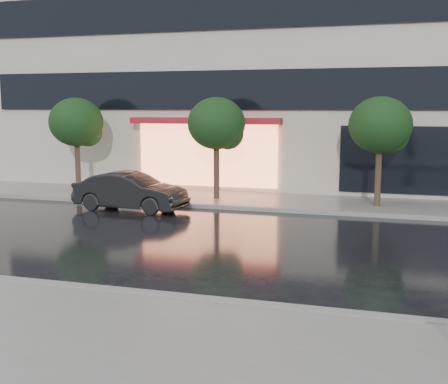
% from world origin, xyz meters
% --- Properties ---
extents(ground, '(120.00, 120.00, 0.00)m').
position_xyz_m(ground, '(0.00, 0.00, 0.00)').
color(ground, black).
rests_on(ground, ground).
extents(sidewalk_near, '(60.00, 4.50, 0.12)m').
position_xyz_m(sidewalk_near, '(0.00, -3.25, 0.06)').
color(sidewalk_near, slate).
rests_on(sidewalk_near, ground).
extents(sidewalk_far, '(60.00, 3.50, 0.12)m').
position_xyz_m(sidewalk_far, '(0.00, 10.25, 0.06)').
color(sidewalk_far, slate).
rests_on(sidewalk_far, ground).
extents(curb_near, '(60.00, 0.25, 0.14)m').
position_xyz_m(curb_near, '(0.00, -1.00, 0.07)').
color(curb_near, gray).
rests_on(curb_near, ground).
extents(curb_far, '(60.00, 0.25, 0.14)m').
position_xyz_m(curb_far, '(0.00, 8.50, 0.07)').
color(curb_far, gray).
rests_on(curb_far, ground).
extents(tree_far_west, '(2.20, 2.20, 3.99)m').
position_xyz_m(tree_far_west, '(-8.94, 10.03, 2.92)').
color(tree_far_west, '#33261C').
rests_on(tree_far_west, ground).
extents(tree_mid_west, '(2.20, 2.20, 3.99)m').
position_xyz_m(tree_mid_west, '(-2.94, 10.03, 2.92)').
color(tree_mid_west, '#33261C').
rests_on(tree_mid_west, ground).
extents(tree_mid_east, '(2.20, 2.20, 3.99)m').
position_xyz_m(tree_mid_east, '(3.06, 10.03, 2.92)').
color(tree_mid_east, '#33261C').
rests_on(tree_mid_east, ground).
extents(parked_car, '(4.17, 1.81, 1.33)m').
position_xyz_m(parked_car, '(-5.38, 7.38, 0.67)').
color(parked_car, black).
rests_on(parked_car, ground).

